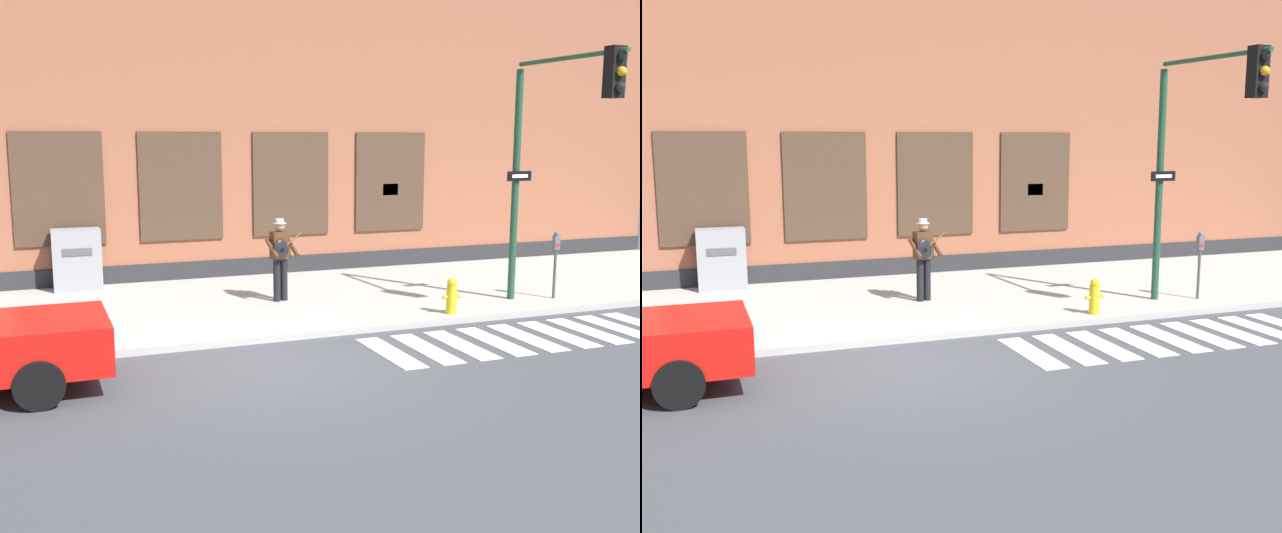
# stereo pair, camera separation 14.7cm
# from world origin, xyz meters

# --- Properties ---
(ground_plane) EXTENTS (160.00, 160.00, 0.00)m
(ground_plane) POSITION_xyz_m (0.00, 0.00, 0.00)
(ground_plane) COLOR #424449
(sidewalk) EXTENTS (28.00, 5.84, 0.13)m
(sidewalk) POSITION_xyz_m (0.00, 4.28, 0.06)
(sidewalk) COLOR #ADAAA3
(sidewalk) RESTS_ON ground
(building_backdrop) EXTENTS (28.00, 4.06, 8.62)m
(building_backdrop) POSITION_xyz_m (-0.00, 9.20, 4.30)
(building_backdrop) COLOR #99563D
(building_backdrop) RESTS_ON ground
(crosswalk) EXTENTS (5.78, 1.90, 0.01)m
(crosswalk) POSITION_xyz_m (4.73, 0.06, 0.01)
(crosswalk) COLOR silver
(crosswalk) RESTS_ON ground
(busker) EXTENTS (0.76, 0.61, 1.73)m
(busker) POSITION_xyz_m (1.44, 3.99, 1.11)
(busker) COLOR black
(busker) RESTS_ON sidewalk
(traffic_light) EXTENTS (0.62, 2.84, 4.93)m
(traffic_light) POSITION_xyz_m (6.15, 1.39, 3.55)
(traffic_light) COLOR #1E472D
(traffic_light) RESTS_ON sidewalk
(parking_meter) EXTENTS (0.13, 0.11, 1.44)m
(parking_meter) POSITION_xyz_m (6.97, 2.19, 1.07)
(parking_meter) COLOR #47474C
(parking_meter) RESTS_ON sidewalk
(utility_box) EXTENTS (1.05, 0.59, 1.38)m
(utility_box) POSITION_xyz_m (-2.46, 6.75, 0.82)
(utility_box) COLOR gray
(utility_box) RESTS_ON sidewalk
(fire_hydrant) EXTENTS (0.38, 0.20, 0.70)m
(fire_hydrant) POSITION_xyz_m (4.18, 1.71, 0.47)
(fire_hydrant) COLOR gold
(fire_hydrant) RESTS_ON sidewalk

